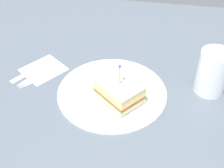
{
  "coord_description": "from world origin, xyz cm",
  "views": [
    {
      "loc": [
        53.96,
        8.99,
        50.43
      ],
      "look_at": [
        0.0,
        0.0,
        2.88
      ],
      "focal_mm": 48.83,
      "sensor_mm": 36.0,
      "label": 1
    }
  ],
  "objects": [
    {
      "name": "napkin",
      "position": [
        -6.03,
        -19.58,
        0.07
      ],
      "size": [
        13.7,
        13.5,
        0.15
      ],
      "primitive_type": "cube",
      "rotation": [
        0.0,
        0.0,
        5.63
      ],
      "color": "white",
      "rests_on": "ground_plane"
    },
    {
      "name": "fork",
      "position": [
        -1.96,
        -20.55,
        0.17
      ],
      "size": [
        10.64,
        8.37,
        0.35
      ],
      "color": "silver",
      "rests_on": "ground_plane"
    },
    {
      "name": "drink_glass",
      "position": [
        -5.14,
        23.21,
        5.0
      ],
      "size": [
        7.35,
        7.35,
        11.0
      ],
      "color": "#B74C33",
      "rests_on": "ground_plane"
    },
    {
      "name": "plate",
      "position": [
        0.0,
        0.0,
        0.44
      ],
      "size": [
        26.55,
        26.55,
        0.88
      ],
      "primitive_type": "cylinder",
      "color": "white",
      "rests_on": "ground_plane"
    },
    {
      "name": "ground_plane",
      "position": [
        0.0,
        0.0,
        -1.0
      ],
      "size": [
        101.32,
        101.32,
        2.0
      ],
      "primitive_type": "cube",
      "color": "#4C5660"
    },
    {
      "name": "sandwich_half_center",
      "position": [
        2.48,
        2.09,
        3.18
      ],
      "size": [
        12.12,
        12.41,
        9.86
      ],
      "color": "beige",
      "rests_on": "plate"
    },
    {
      "name": "knife",
      "position": [
        -4.12,
        -22.87,
        0.18
      ],
      "size": [
        10.89,
        7.77,
        0.35
      ],
      "color": "silver",
      "rests_on": "ground_plane"
    }
  ]
}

